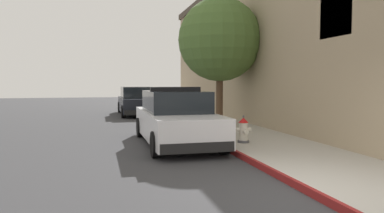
# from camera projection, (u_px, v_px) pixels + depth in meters

# --- Properties ---
(ground_plane) EXTENTS (29.95, 60.00, 0.20)m
(ground_plane) POSITION_uv_depth(u_px,v_px,m) (63.00, 131.00, 14.17)
(ground_plane) COLOR #353538
(sidewalk_pavement) EXTENTS (2.63, 60.00, 0.13)m
(sidewalk_pavement) POSITION_uv_depth(u_px,v_px,m) (210.00, 123.00, 15.64)
(sidewalk_pavement) COLOR #ADA89E
(sidewalk_pavement) RESTS_ON ground
(curb_painted_edge) EXTENTS (0.08, 60.00, 0.13)m
(curb_painted_edge) POSITION_uv_depth(u_px,v_px,m) (179.00, 124.00, 15.31)
(curb_painted_edge) COLOR maroon
(curb_painted_edge) RESTS_ON ground
(storefront_building) EXTENTS (6.58, 23.67, 6.79)m
(storefront_building) POSITION_uv_depth(u_px,v_px,m) (305.00, 47.00, 16.44)
(storefront_building) COLOR tan
(storefront_building) RESTS_ON ground
(police_cruiser) EXTENTS (1.94, 4.84, 1.68)m
(police_cruiser) POSITION_uv_depth(u_px,v_px,m) (176.00, 119.00, 10.58)
(police_cruiser) COLOR white
(police_cruiser) RESTS_ON ground
(parked_car_silver_ahead) EXTENTS (1.94, 4.84, 1.56)m
(parked_car_silver_ahead) POSITION_uv_depth(u_px,v_px,m) (137.00, 101.00, 20.23)
(parked_car_silver_ahead) COLOR black
(parked_car_silver_ahead) RESTS_ON ground
(fire_hydrant) EXTENTS (0.44, 0.40, 0.76)m
(fire_hydrant) POSITION_uv_depth(u_px,v_px,m) (243.00, 130.00, 10.08)
(fire_hydrant) COLOR #4C4C51
(fire_hydrant) RESTS_ON sidewalk_pavement
(street_tree) EXTENTS (3.32, 3.32, 5.04)m
(street_tree) POSITION_uv_depth(u_px,v_px,m) (220.00, 40.00, 14.44)
(street_tree) COLOR brown
(street_tree) RESTS_ON sidewalk_pavement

